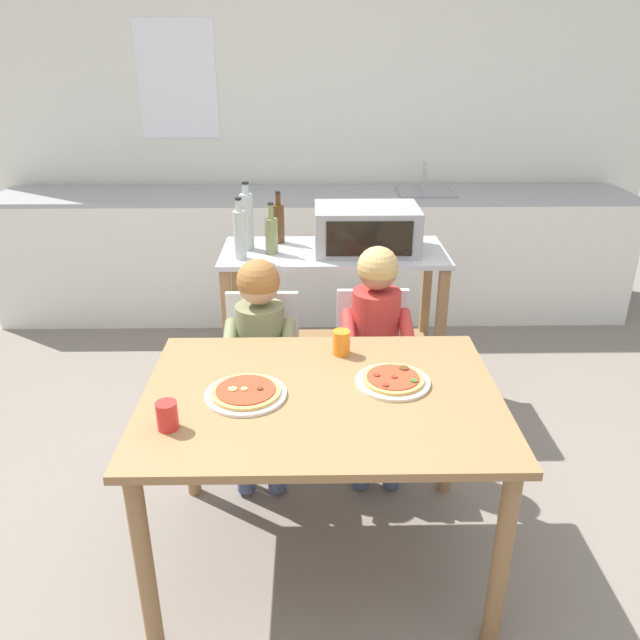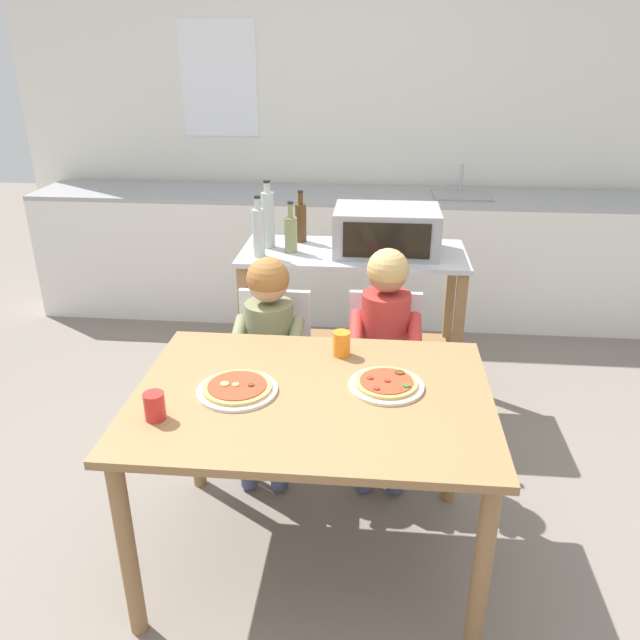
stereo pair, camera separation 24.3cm
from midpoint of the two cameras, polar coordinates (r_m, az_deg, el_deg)
ground_plane at (r=3.60m, az=3.21°, el=-7.83°), size 11.44×11.44×0.00m
back_wall_tiled at (r=4.87m, az=4.46°, el=17.50°), size 5.03×0.13×2.70m
kitchen_counter at (r=4.65m, az=4.05°, el=5.92°), size 4.53×0.60×1.11m
kitchen_island_cart at (r=3.41m, az=4.97°, el=1.49°), size 1.18×0.52×0.89m
toaster_oven at (r=3.28m, az=8.21°, el=8.03°), size 0.53×0.37×0.23m
bottle_tall_green_wine at (r=3.18m, az=-3.44°, el=8.03°), size 0.06×0.06×0.31m
bottle_dark_olive_oil at (r=3.32m, az=-2.65°, el=9.18°), size 0.07×0.07×0.36m
bottle_brown_beer at (r=3.25m, az=-0.52°, el=7.88°), size 0.07×0.07×0.27m
bottle_clear_vinegar at (r=3.43m, az=0.28°, el=8.94°), size 0.06×0.06×0.28m
dining_table at (r=2.28m, az=2.37°, el=-8.93°), size 1.27×0.92×0.76m
dining_chair_left at (r=3.01m, az=-1.98°, el=-4.04°), size 0.36×0.36×0.81m
dining_chair_right at (r=3.02m, az=8.07°, el=-4.21°), size 0.36×0.36×0.81m
child_in_olive_shirt at (r=2.82m, az=-2.34°, el=-1.96°), size 0.32×0.42×1.01m
child_in_red_shirt at (r=2.83m, az=8.39°, el=-1.83°), size 0.32×0.42×1.06m
pizza_plate_white at (r=2.23m, az=-4.46°, el=-6.33°), size 0.29×0.29×0.03m
pizza_plate_cream at (r=2.28m, az=9.12°, el=-5.87°), size 0.27×0.27×0.03m
drinking_cup_orange at (r=2.47m, az=4.79°, el=-2.22°), size 0.07×0.07×0.10m
drinking_cup_red at (r=2.10m, az=-11.65°, el=-7.78°), size 0.07×0.07×0.09m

